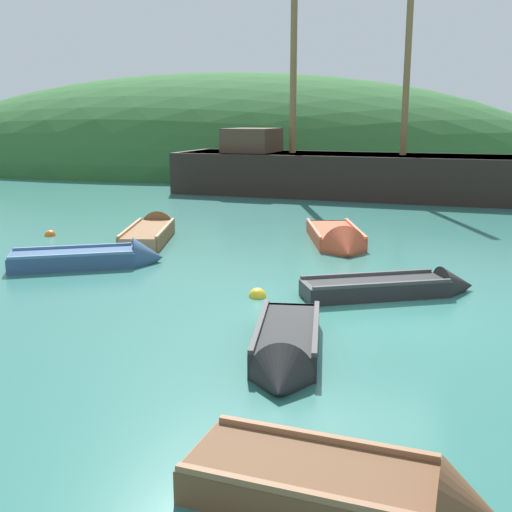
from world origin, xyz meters
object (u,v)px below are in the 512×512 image
at_px(sailing_ship, 337,180).
at_px(rowboat_far, 398,289).
at_px(rowboat_portside, 338,241).
at_px(rowboat_near_dock, 97,260).
at_px(rowboat_center, 286,352).
at_px(rowboat_outer_right, 152,233).
at_px(buoy_yellow, 258,297).
at_px(rowboat_outer_left, 359,498).
at_px(buoy_orange, 50,236).

relative_size(sailing_ship, rowboat_far, 4.82).
xyz_separation_m(rowboat_far, rowboat_portside, (-1.28, 4.77, 0.01)).
relative_size(rowboat_near_dock, rowboat_center, 1.19).
bearing_deg(rowboat_outer_right, rowboat_center, -158.48).
distance_m(sailing_ship, buoy_yellow, 16.81).
bearing_deg(buoy_yellow, rowboat_portside, 73.86).
relative_size(rowboat_far, rowboat_outer_left, 1.20).
distance_m(rowboat_outer_left, buoy_orange, 15.31).
xyz_separation_m(sailing_ship, rowboat_outer_right, (-5.28, -11.07, -0.56)).
distance_m(rowboat_portside, buoy_orange, 8.69).
distance_m(rowboat_outer_right, rowboat_portside, 5.51).
bearing_deg(sailing_ship, rowboat_center, -79.87).
xyz_separation_m(sailing_ship, rowboat_center, (-0.45, -19.98, -0.57)).
height_order(rowboat_near_dock, rowboat_center, rowboat_near_dock).
xyz_separation_m(rowboat_far, buoy_yellow, (-2.82, -0.55, -0.11)).
bearing_deg(sailing_ship, buoy_yellow, -83.10).
height_order(rowboat_near_dock, buoy_orange, rowboat_near_dock).
relative_size(sailing_ship, rowboat_near_dock, 4.78).
height_order(sailing_ship, rowboat_far, sailing_ship).
xyz_separation_m(rowboat_near_dock, buoy_orange, (-2.91, 3.48, -0.12)).
height_order(rowboat_near_dock, rowboat_portside, rowboat_portside).
xyz_separation_m(rowboat_far, buoy_orange, (-9.96, 5.07, -0.11)).
bearing_deg(rowboat_portside, rowboat_near_dock, -71.03).
height_order(sailing_ship, rowboat_near_dock, sailing_ship).
height_order(rowboat_outer_left, buoy_orange, rowboat_outer_left).
bearing_deg(rowboat_outer_left, sailing_ship, 103.73).
distance_m(rowboat_far, rowboat_portside, 4.94).
relative_size(rowboat_outer_right, rowboat_center, 1.26).
xyz_separation_m(sailing_ship, rowboat_outer_left, (0.56, -23.50, -0.58)).
distance_m(rowboat_near_dock, rowboat_outer_left, 10.79).
bearing_deg(rowboat_outer_left, buoy_orange, 138.49).
relative_size(sailing_ship, rowboat_portside, 4.41).
bearing_deg(rowboat_near_dock, rowboat_portside, 7.42).
height_order(sailing_ship, rowboat_outer_left, sailing_ship).
relative_size(buoy_orange, buoy_yellow, 0.94).
relative_size(rowboat_near_dock, buoy_orange, 11.09).
xyz_separation_m(sailing_ship, rowboat_near_dock, (-5.56, -14.61, -0.58)).
bearing_deg(rowboat_outer_left, rowboat_portside, 103.99).
relative_size(sailing_ship, buoy_yellow, 49.59).
distance_m(rowboat_near_dock, rowboat_portside, 6.60).
relative_size(rowboat_outer_right, rowboat_portside, 0.98).
xyz_separation_m(sailing_ship, rowboat_portside, (0.22, -11.42, -0.58)).
xyz_separation_m(rowboat_outer_right, rowboat_center, (4.84, -8.91, -0.01)).
xyz_separation_m(rowboat_outer_left, buoy_orange, (-9.03, 12.37, -0.12)).
relative_size(sailing_ship, rowboat_outer_left, 5.81).
height_order(rowboat_outer_left, buoy_yellow, rowboat_outer_left).
height_order(sailing_ship, rowboat_center, sailing_ship).
relative_size(rowboat_center, rowboat_portside, 0.78).
relative_size(rowboat_near_dock, rowboat_far, 1.01).
xyz_separation_m(rowboat_outer_right, buoy_orange, (-3.18, -0.06, -0.14)).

